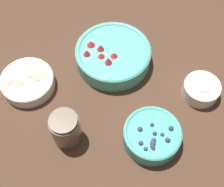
# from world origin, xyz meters

# --- Properties ---
(ground_plane) EXTENTS (4.00, 4.00, 0.00)m
(ground_plane) POSITION_xyz_m (0.00, 0.00, 0.00)
(ground_plane) COLOR #4C3323
(bowl_strawberries) EXTENTS (0.24, 0.24, 0.08)m
(bowl_strawberries) POSITION_xyz_m (0.12, -0.07, 0.04)
(bowl_strawberries) COLOR #56B7A8
(bowl_strawberries) RESTS_ON ground_plane
(bowl_blueberries) EXTENTS (0.16, 0.16, 0.06)m
(bowl_blueberries) POSITION_xyz_m (-0.16, 0.03, 0.03)
(bowl_blueberries) COLOR #47AD9E
(bowl_blueberries) RESTS_ON ground_plane
(bowl_bananas) EXTENTS (0.17, 0.17, 0.04)m
(bowl_bananas) POSITION_xyz_m (0.22, 0.19, 0.03)
(bowl_bananas) COLOR white
(bowl_bananas) RESTS_ON ground_plane
(bowl_cream) EXTENTS (0.11, 0.11, 0.06)m
(bowl_cream) POSITION_xyz_m (-0.15, -0.20, 0.03)
(bowl_cream) COLOR white
(bowl_cream) RESTS_ON ground_plane
(jar_chocolate) EXTENTS (0.08, 0.08, 0.11)m
(jar_chocolate) POSITION_xyz_m (-0.00, 0.20, 0.05)
(jar_chocolate) COLOR brown
(jar_chocolate) RESTS_ON ground_plane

